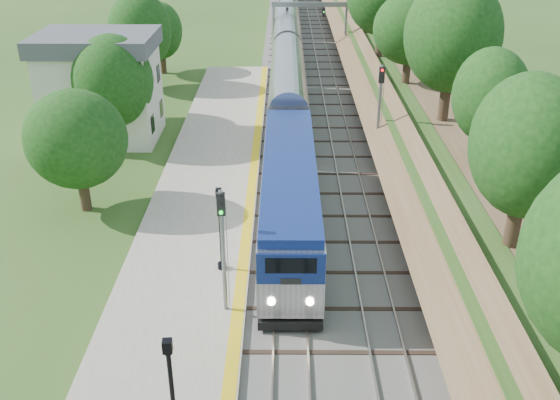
{
  "coord_description": "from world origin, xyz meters",
  "views": [
    {
      "loc": [
        -0.3,
        -15.25,
        17.41
      ],
      "look_at": [
        -0.5,
        13.77,
        2.8
      ],
      "focal_mm": 40.0,
      "sensor_mm": 36.0,
      "label": 1
    }
  ],
  "objects_px": {
    "station_building": "(101,86)",
    "train": "(287,42)",
    "signal_gantry": "(310,15)",
    "signal_platform": "(223,239)",
    "lamppost_far": "(221,234)",
    "signal_farside": "(380,103)"
  },
  "relations": [
    {
      "from": "station_building",
      "to": "signal_farside",
      "type": "distance_m",
      "value": 20.67
    },
    {
      "from": "station_building",
      "to": "train",
      "type": "distance_m",
      "value": 27.48
    },
    {
      "from": "station_building",
      "to": "signal_gantry",
      "type": "bearing_deg",
      "value": 56.62
    },
    {
      "from": "signal_farside",
      "to": "station_building",
      "type": "bearing_deg",
      "value": 167.67
    },
    {
      "from": "signal_gantry",
      "to": "train",
      "type": "distance_m",
      "value": 3.87
    },
    {
      "from": "station_building",
      "to": "lamppost_far",
      "type": "height_order",
      "value": "station_building"
    },
    {
      "from": "train",
      "to": "signal_platform",
      "type": "xyz_separation_m",
      "value": [
        -2.9,
        -45.93,
        1.82
      ]
    },
    {
      "from": "train",
      "to": "signal_platform",
      "type": "distance_m",
      "value": 46.05
    },
    {
      "from": "signal_gantry",
      "to": "signal_platform",
      "type": "xyz_separation_m",
      "value": [
        -5.37,
        -47.35,
        -0.8
      ]
    },
    {
      "from": "train",
      "to": "signal_gantry",
      "type": "bearing_deg",
      "value": 29.94
    },
    {
      "from": "station_building",
      "to": "signal_farside",
      "type": "height_order",
      "value": "station_building"
    },
    {
      "from": "signal_gantry",
      "to": "lamppost_far",
      "type": "distance_m",
      "value": 44.46
    },
    {
      "from": "lamppost_far",
      "to": "signal_farside",
      "type": "bearing_deg",
      "value": 56.76
    },
    {
      "from": "signal_gantry",
      "to": "train",
      "type": "bearing_deg",
      "value": -150.06
    },
    {
      "from": "station_building",
      "to": "train",
      "type": "xyz_separation_m",
      "value": [
        14.0,
        23.57,
        -1.89
      ]
    },
    {
      "from": "station_building",
      "to": "lamppost_far",
      "type": "bearing_deg",
      "value": -60.79
    },
    {
      "from": "station_building",
      "to": "lamppost_far",
      "type": "distance_m",
      "value": 21.85
    },
    {
      "from": "train",
      "to": "signal_platform",
      "type": "bearing_deg",
      "value": -93.61
    },
    {
      "from": "lamppost_far",
      "to": "signal_platform",
      "type": "xyz_separation_m",
      "value": [
        0.47,
        -3.34,
        1.67
      ]
    },
    {
      "from": "lamppost_far",
      "to": "signal_platform",
      "type": "bearing_deg",
      "value": -82.06
    },
    {
      "from": "signal_platform",
      "to": "lamppost_far",
      "type": "bearing_deg",
      "value": 97.94
    },
    {
      "from": "station_building",
      "to": "signal_gantry",
      "type": "xyz_separation_m",
      "value": [
        16.47,
        24.99,
        0.73
      ]
    }
  ]
}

